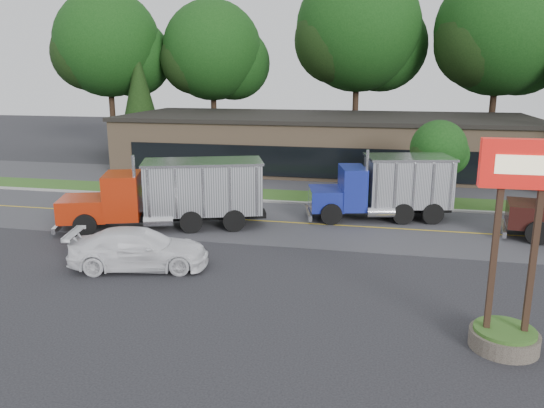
{
  "coord_description": "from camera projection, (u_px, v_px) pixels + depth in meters",
  "views": [
    {
      "loc": [
        6.92,
        -17.23,
        7.6
      ],
      "look_at": [
        2.02,
        5.68,
        1.8
      ],
      "focal_mm": 35.0,
      "sensor_mm": 36.0,
      "label": 1
    }
  ],
  "objects": [
    {
      "name": "dump_truck_blue",
      "position": [
        388.0,
        186.0,
        28.05
      ],
      "size": [
        7.71,
        4.14,
        3.36
      ],
      "rotation": [
        0.0,
        0.0,
        3.37
      ],
      "color": "black",
      "rests_on": "ground"
    },
    {
      "name": "road",
      "position": [
        248.0,
        220.0,
        28.13
      ],
      "size": [
        60.0,
        8.0,
        0.02
      ],
      "primitive_type": "cube",
      "color": "#4B4B50",
      "rests_on": "ground"
    },
    {
      "name": "curb",
      "position": [
        265.0,
        202.0,
        32.12
      ],
      "size": [
        60.0,
        0.3,
        0.12
      ],
      "primitive_type": "cube",
      "color": "#9E9E99",
      "rests_on": "ground"
    },
    {
      "name": "strip_mall",
      "position": [
        324.0,
        143.0,
        43.38
      ],
      "size": [
        32.0,
        12.0,
        4.0
      ],
      "primitive_type": "cube",
      "color": "#917559",
      "rests_on": "ground"
    },
    {
      "name": "center_line",
      "position": [
        248.0,
        220.0,
        28.13
      ],
      "size": [
        60.0,
        0.12,
        0.01
      ],
      "primitive_type": "cube",
      "color": "gold",
      "rests_on": "ground"
    },
    {
      "name": "far_parking",
      "position": [
        286.0,
        180.0,
        38.57
      ],
      "size": [
        60.0,
        7.0,
        0.02
      ],
      "primitive_type": "cube",
      "color": "#4B4B50",
      "rests_on": "ground"
    },
    {
      "name": "dump_truck_red",
      "position": [
        176.0,
        192.0,
        26.48
      ],
      "size": [
        10.18,
        5.58,
        3.36
      ],
      "rotation": [
        0.0,
        0.0,
        3.47
      ],
      "color": "black",
      "rests_on": "ground"
    },
    {
      "name": "tree_far_d",
      "position": [
        501.0,
        37.0,
        45.21
      ],
      "size": [
        11.61,
        10.93,
        16.57
      ],
      "color": "#382619",
      "rests_on": "ground"
    },
    {
      "name": "grass_verge",
      "position": [
        272.0,
        196.0,
        33.82
      ],
      "size": [
        60.0,
        3.4,
        0.03
      ],
      "primitive_type": "cube",
      "color": "#315E20",
      "rests_on": "ground"
    },
    {
      "name": "ground",
      "position": [
        187.0,
        284.0,
        19.59
      ],
      "size": [
        140.0,
        140.0,
        0.0
      ],
      "primitive_type": "plane",
      "color": "#35353A",
      "rests_on": "ground"
    },
    {
      "name": "evergreen_left",
      "position": [
        140.0,
        97.0,
        50.02
      ],
      "size": [
        4.32,
        4.32,
        9.81
      ],
      "color": "#382619",
      "rests_on": "ground"
    },
    {
      "name": "tree_verge",
      "position": [
        439.0,
        151.0,
        31.06
      ],
      "size": [
        3.49,
        3.28,
        4.97
      ],
      "color": "#382619",
      "rests_on": "ground"
    },
    {
      "name": "bilo_sign",
      "position": [
        511.0,
        281.0,
        14.59
      ],
      "size": [
        2.2,
        1.9,
        5.95
      ],
      "color": "#6B6054",
      "rests_on": "ground"
    },
    {
      "name": "rally_car",
      "position": [
        139.0,
        249.0,
        21.11
      ],
      "size": [
        5.83,
        3.41,
        1.59
      ],
      "primitive_type": "imported",
      "rotation": [
        0.0,
        0.0,
        1.8
      ],
      "color": "white",
      "rests_on": "ground"
    },
    {
      "name": "tree_far_c",
      "position": [
        360.0,
        35.0,
        48.51
      ],
      "size": [
        12.06,
        11.35,
        17.21
      ],
      "color": "#382619",
      "rests_on": "ground"
    },
    {
      "name": "tree_far_a",
      "position": [
        110.0,
        49.0,
        51.74
      ],
      "size": [
        10.87,
        10.23,
        15.5
      ],
      "color": "#382619",
      "rests_on": "ground"
    },
    {
      "name": "tree_far_b",
      "position": [
        214.0,
        55.0,
        51.75
      ],
      "size": [
        10.2,
        9.6,
        14.55
      ],
      "color": "#382619",
      "rests_on": "ground"
    }
  ]
}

